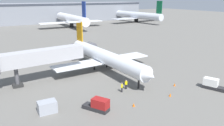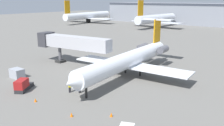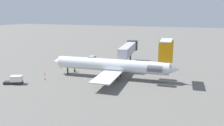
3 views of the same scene
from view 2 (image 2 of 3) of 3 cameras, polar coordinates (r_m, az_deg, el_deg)
name	(u,v)px [view 2 (image 2 of 3)]	position (r m, az deg, el deg)	size (l,w,h in m)	color
ground_plane	(119,79)	(43.49, 1.60, -3.80)	(400.00, 400.00, 0.10)	#66635E
regional_jet	(130,59)	(44.27, 4.24, 0.95)	(22.93, 31.69, 9.75)	silver
jet_bridge	(69,42)	(53.09, -10.15, 4.89)	(18.41, 4.94, 6.56)	#ADADB2
ground_crew_marshaller	(80,88)	(37.09, -7.71, -5.80)	(0.46, 0.37, 1.69)	black
ground_crew_loader	(70,87)	(37.51, -10.00, -5.66)	(0.43, 0.48, 1.69)	black
baggage_tug_trailing	(23,86)	(40.15, -20.42, -5.04)	(3.29, 4.14, 1.90)	#262628
cargo_container_uld	(17,73)	(47.00, -21.61, -2.29)	(2.58, 1.78, 1.70)	#999EA8
traffic_cone_near	(111,115)	(29.92, -0.17, -12.14)	(0.36, 0.36, 0.55)	orange
traffic_cone_mid	(35,100)	(35.54, -17.74, -8.36)	(0.36, 0.36, 0.55)	orange
traffic_cone_far	(72,115)	(30.31, -9.59, -11.99)	(0.36, 0.36, 0.55)	orange
parked_airliner_west_end	(88,16)	(149.61, -5.73, 11.12)	(33.70, 39.89, 13.34)	silver
parked_airliner_west_mid	(156,19)	(125.12, 10.45, 10.28)	(27.36, 32.34, 13.55)	silver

